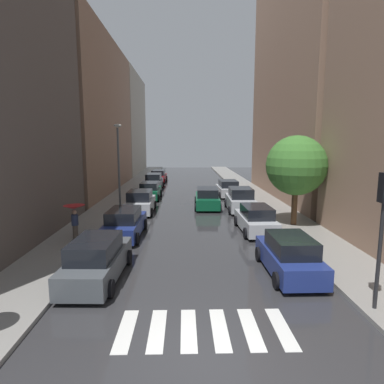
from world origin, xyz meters
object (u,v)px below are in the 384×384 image
(parked_car_left_nearest, at_px, (97,260))
(street_tree_right, at_px, (296,166))
(parked_car_left_sixth, at_px, (159,177))
(parked_car_right_fourth, at_px, (228,189))
(parked_car_right_third, at_px, (240,200))
(traffic_light_right_corner, at_px, (384,211))
(parked_car_right_nearest, at_px, (289,256))
(lamp_post_left, at_px, (119,160))
(car_midroad, at_px, (207,198))
(parked_car_left_fourth, at_px, (150,191))
(pedestrian_foreground, at_px, (74,213))
(parked_car_left_third, at_px, (140,202))
(parked_car_left_second, at_px, (125,224))
(parked_car_left_fifth, at_px, (154,182))
(parked_car_right_second, at_px, (256,220))

(parked_car_left_nearest, xyz_separation_m, street_tree_right, (10.35, 7.82, 3.08))
(parked_car_left_sixth, height_order, parked_car_right_fourth, parked_car_left_sixth)
(parked_car_right_third, bearing_deg, traffic_light_right_corner, -172.89)
(parked_car_right_nearest, xyz_separation_m, parked_car_right_third, (0.10, 12.26, 0.08))
(parked_car_right_third, height_order, traffic_light_right_corner, traffic_light_right_corner)
(parked_car_right_fourth, height_order, lamp_post_left, lamp_post_left)
(parked_car_right_third, bearing_deg, car_midroad, 62.52)
(parked_car_left_nearest, bearing_deg, traffic_light_right_corner, -104.23)
(parked_car_left_sixth, height_order, parked_car_right_third, parked_car_right_third)
(lamp_post_left, bearing_deg, traffic_light_right_corner, -54.79)
(parked_car_left_fourth, distance_m, street_tree_right, 14.82)
(parked_car_right_third, bearing_deg, parked_car_left_sixth, 24.10)
(parked_car_left_sixth, distance_m, traffic_light_right_corner, 34.84)
(pedestrian_foreground, bearing_deg, parked_car_left_nearest, -124.93)
(parked_car_left_fourth, bearing_deg, traffic_light_right_corner, -155.17)
(parked_car_left_sixth, relative_size, pedestrian_foreground, 2.55)
(pedestrian_foreground, distance_m, lamp_post_left, 8.23)
(parked_car_right_nearest, height_order, traffic_light_right_corner, traffic_light_right_corner)
(parked_car_left_third, xyz_separation_m, parked_car_left_fourth, (0.10, 6.04, -0.05))
(parked_car_right_third, height_order, car_midroad, parked_car_right_third)
(parked_car_left_second, bearing_deg, parked_car_right_third, -47.18)
(parked_car_left_sixth, bearing_deg, parked_car_left_third, -178.33)
(parked_car_right_third, distance_m, traffic_light_right_corner, 15.67)
(parked_car_left_nearest, height_order, parked_car_left_fifth, parked_car_left_fifth)
(parked_car_right_nearest, bearing_deg, traffic_light_right_corner, -151.33)
(parked_car_left_fifth, distance_m, parked_car_right_second, 19.47)
(parked_car_left_sixth, bearing_deg, traffic_light_right_corner, -162.81)
(parked_car_left_second, bearing_deg, parked_car_left_sixth, 1.49)
(parked_car_right_second, xyz_separation_m, street_tree_right, (2.68, 1.19, 3.12))
(parked_car_left_third, bearing_deg, parked_car_right_nearest, -146.83)
(parked_car_left_second, bearing_deg, parked_car_left_third, 0.99)
(parked_car_right_second, bearing_deg, parked_car_left_nearest, 129.20)
(parked_car_right_fourth, bearing_deg, car_midroad, 154.00)
(street_tree_right, bearing_deg, parked_car_right_fourth, 102.90)
(parked_car_right_nearest, distance_m, pedestrian_foreground, 11.18)
(pedestrian_foreground, bearing_deg, parked_car_left_second, -42.77)
(parked_car_left_third, height_order, parked_car_right_nearest, parked_car_left_third)
(parked_car_right_nearest, relative_size, parked_car_right_second, 0.99)
(car_midroad, xyz_separation_m, street_tree_right, (5.07, -6.16, 3.11))
(parked_car_left_nearest, xyz_separation_m, pedestrian_foreground, (-2.48, 5.00, 0.75))
(traffic_light_right_corner, bearing_deg, street_tree_right, 84.96)
(parked_car_right_nearest, distance_m, parked_car_right_second, 6.25)
(parked_car_right_nearest, height_order, street_tree_right, street_tree_right)
(parked_car_left_fifth, distance_m, car_midroad, 11.79)
(parked_car_left_fourth, height_order, street_tree_right, street_tree_right)
(parked_car_left_nearest, distance_m, parked_car_left_second, 5.84)
(parked_car_left_nearest, distance_m, parked_car_right_second, 10.14)
(parked_car_right_fourth, height_order, car_midroad, car_midroad)
(parked_car_right_fourth, distance_m, car_midroad, 5.92)
(parked_car_left_second, xyz_separation_m, parked_car_right_fourth, (7.67, 13.55, -0.01))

